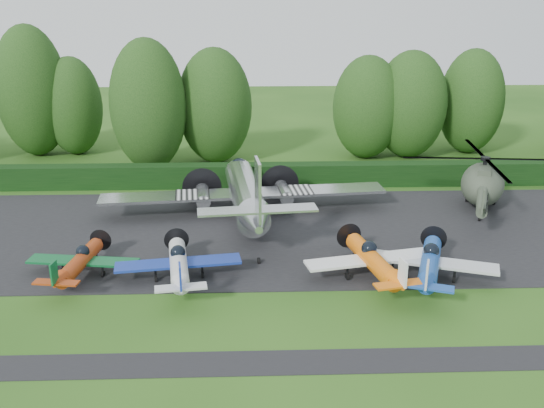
{
  "coord_description": "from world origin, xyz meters",
  "views": [
    {
      "loc": [
        0.23,
        -30.05,
        16.38
      ],
      "look_at": [
        1.57,
        9.13,
        2.5
      ],
      "focal_mm": 40.0,
      "sensor_mm": 36.0,
      "label": 1
    }
  ],
  "objects_px": {
    "light_plane_white": "(179,264)",
    "helicopter": "(483,181)",
    "transport_plane": "(246,194)",
    "light_plane_blue": "(430,262)",
    "light_plane_red": "(80,262)",
    "light_plane_orange": "(373,260)"
  },
  "relations": [
    {
      "from": "light_plane_white",
      "to": "helicopter",
      "type": "height_order",
      "value": "helicopter"
    },
    {
      "from": "transport_plane",
      "to": "light_plane_white",
      "type": "relative_size",
      "value": 2.8
    },
    {
      "from": "light_plane_blue",
      "to": "light_plane_red",
      "type": "bearing_deg",
      "value": 157.43
    },
    {
      "from": "light_plane_white",
      "to": "light_plane_orange",
      "type": "distance_m",
      "value": 11.5
    },
    {
      "from": "light_plane_white",
      "to": "light_plane_red",
      "type": "bearing_deg",
      "value": -178.78
    },
    {
      "from": "light_plane_blue",
      "to": "helicopter",
      "type": "distance_m",
      "value": 15.06
    },
    {
      "from": "helicopter",
      "to": "light_plane_red",
      "type": "bearing_deg",
      "value": -178.7
    },
    {
      "from": "light_plane_white",
      "to": "light_plane_orange",
      "type": "relative_size",
      "value": 0.95
    },
    {
      "from": "light_plane_white",
      "to": "light_plane_orange",
      "type": "xyz_separation_m",
      "value": [
        11.5,
        -0.03,
        0.07
      ]
    },
    {
      "from": "light_plane_white",
      "to": "light_plane_blue",
      "type": "bearing_deg",
      "value": 6.65
    },
    {
      "from": "light_plane_orange",
      "to": "light_plane_blue",
      "type": "xyz_separation_m",
      "value": [
        3.28,
        -0.43,
        -0.01
      ]
    },
    {
      "from": "light_plane_orange",
      "to": "helicopter",
      "type": "relative_size",
      "value": 0.55
    },
    {
      "from": "transport_plane",
      "to": "light_plane_blue",
      "type": "height_order",
      "value": "transport_plane"
    },
    {
      "from": "light_plane_red",
      "to": "light_plane_orange",
      "type": "height_order",
      "value": "light_plane_orange"
    },
    {
      "from": "light_plane_red",
      "to": "transport_plane",
      "type": "bearing_deg",
      "value": 36.6
    },
    {
      "from": "light_plane_orange",
      "to": "light_plane_red",
      "type": "bearing_deg",
      "value": -170.4
    },
    {
      "from": "transport_plane",
      "to": "light_plane_red",
      "type": "distance_m",
      "value": 13.8
    },
    {
      "from": "light_plane_red",
      "to": "light_plane_orange",
      "type": "distance_m",
      "value": 17.49
    },
    {
      "from": "transport_plane",
      "to": "light_plane_white",
      "type": "bearing_deg",
      "value": -104.55
    },
    {
      "from": "light_plane_red",
      "to": "helicopter",
      "type": "xyz_separation_m",
      "value": [
        28.57,
        11.63,
        1.13
      ]
    },
    {
      "from": "light_plane_blue",
      "to": "light_plane_white",
      "type": "bearing_deg",
      "value": 159.0
    },
    {
      "from": "light_plane_red",
      "to": "helicopter",
      "type": "height_order",
      "value": "helicopter"
    }
  ]
}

